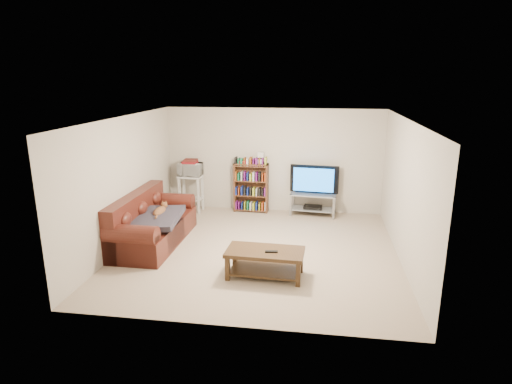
% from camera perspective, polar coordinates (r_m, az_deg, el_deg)
% --- Properties ---
extents(floor, '(5.00, 5.00, 0.00)m').
position_cam_1_polar(floor, '(7.94, 0.30, -7.77)').
color(floor, '#BFA88E').
rests_on(floor, ground).
extents(ceiling, '(5.00, 5.00, 0.00)m').
position_cam_1_polar(ceiling, '(7.34, 0.32, 9.75)').
color(ceiling, white).
rests_on(ceiling, ground).
extents(wall_back, '(5.00, 0.00, 5.00)m').
position_cam_1_polar(wall_back, '(9.97, 2.33, 4.24)').
color(wall_back, beige).
rests_on(wall_back, ground).
extents(wall_front, '(5.00, 0.00, 5.00)m').
position_cam_1_polar(wall_front, '(5.20, -3.58, -6.25)').
color(wall_front, beige).
rests_on(wall_front, ground).
extents(wall_left, '(0.00, 5.00, 5.00)m').
position_cam_1_polar(wall_left, '(8.27, -17.12, 1.25)').
color(wall_left, beige).
rests_on(wall_left, ground).
extents(wall_right, '(0.00, 5.00, 5.00)m').
position_cam_1_polar(wall_right, '(7.62, 19.26, -0.08)').
color(wall_right, beige).
rests_on(wall_right, ground).
extents(sofa, '(0.99, 2.26, 0.96)m').
position_cam_1_polar(sofa, '(8.41, -13.95, -4.43)').
color(sofa, '#481A12').
rests_on(sofa, floor).
extents(blanket, '(0.95, 1.19, 0.19)m').
position_cam_1_polar(blanket, '(8.14, -13.23, -3.39)').
color(blanket, '#302C37').
rests_on(blanket, sofa).
extents(cat, '(0.25, 0.62, 0.18)m').
position_cam_1_polar(cat, '(8.30, -12.73, -2.56)').
color(cat, brown).
rests_on(cat, sofa).
extents(coffee_table, '(1.25, 0.66, 0.44)m').
position_cam_1_polar(coffee_table, '(6.85, 1.21, -8.81)').
color(coffee_table, '#372413').
rests_on(coffee_table, floor).
extents(remote, '(0.20, 0.08, 0.02)m').
position_cam_1_polar(remote, '(6.73, 2.08, -7.94)').
color(remote, black).
rests_on(remote, coffee_table).
extents(tv_stand, '(1.06, 0.55, 0.51)m').
position_cam_1_polar(tv_stand, '(9.85, 7.61, -1.14)').
color(tv_stand, '#999EA3').
rests_on(tv_stand, floor).
extents(television, '(1.11, 0.24, 0.64)m').
position_cam_1_polar(television, '(9.72, 7.71, 1.60)').
color(television, black).
rests_on(television, tv_stand).
extents(dvd_player, '(0.43, 0.32, 0.06)m').
position_cam_1_polar(dvd_player, '(9.89, 7.58, -2.01)').
color(dvd_player, black).
rests_on(dvd_player, tv_stand).
extents(bookshelf, '(0.81, 0.27, 1.15)m').
position_cam_1_polar(bookshelf, '(9.97, -0.66, 0.70)').
color(bookshelf, '#52301C').
rests_on(bookshelf, floor).
extents(shelf_clutter, '(0.59, 0.18, 0.28)m').
position_cam_1_polar(shelf_clutter, '(9.82, -0.09, 4.44)').
color(shelf_clutter, silver).
rests_on(shelf_clutter, bookshelf).
extents(microwave_stand, '(0.55, 0.41, 0.86)m').
position_cam_1_polar(microwave_stand, '(10.13, -8.66, 0.48)').
color(microwave_stand, silver).
rests_on(microwave_stand, floor).
extents(microwave, '(0.54, 0.38, 0.29)m').
position_cam_1_polar(microwave, '(10.02, -8.76, 3.00)').
color(microwave, silver).
rests_on(microwave, microwave_stand).
extents(game_boxes, '(0.32, 0.29, 0.05)m').
position_cam_1_polar(game_boxes, '(9.99, -8.80, 3.96)').
color(game_boxes, maroon).
rests_on(game_boxes, microwave).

